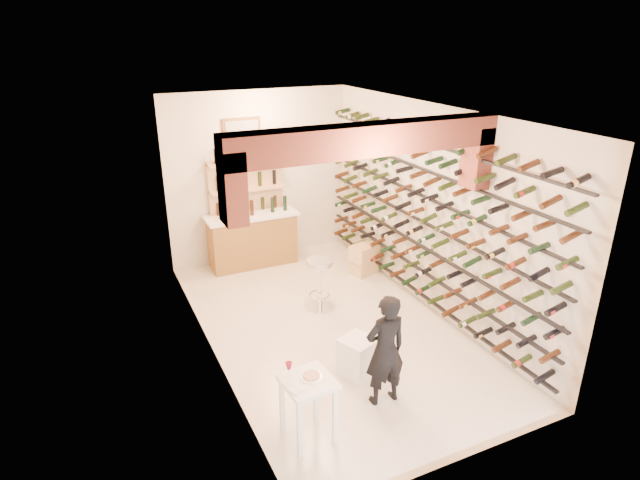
# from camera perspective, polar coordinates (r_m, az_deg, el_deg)

# --- Properties ---
(ground) EXTENTS (6.00, 6.00, 0.00)m
(ground) POSITION_cam_1_polar(r_m,az_deg,el_deg) (8.16, 0.91, -9.22)
(ground) COLOR beige
(ground) RESTS_ON ground
(room_shell) EXTENTS (3.52, 6.02, 3.21)m
(room_shell) POSITION_cam_1_polar(r_m,az_deg,el_deg) (7.03, 1.95, 5.66)
(room_shell) COLOR beige
(room_shell) RESTS_ON ground
(wine_rack) EXTENTS (0.32, 5.70, 2.56)m
(wine_rack) POSITION_cam_1_polar(r_m,az_deg,el_deg) (8.23, 10.61, 2.59)
(wine_rack) COLOR black
(wine_rack) RESTS_ON ground
(back_counter) EXTENTS (1.70, 0.62, 1.29)m
(back_counter) POSITION_cam_1_polar(r_m,az_deg,el_deg) (10.04, -7.25, 0.19)
(back_counter) COLOR olive
(back_counter) RESTS_ON ground
(back_shelving) EXTENTS (1.40, 0.31, 2.73)m
(back_shelving) POSITION_cam_1_polar(r_m,az_deg,el_deg) (10.05, -7.86, 4.02)
(back_shelving) COLOR tan
(back_shelving) RESTS_ON ground
(tasting_table) EXTENTS (0.56, 0.56, 0.93)m
(tasting_table) POSITION_cam_1_polar(r_m,az_deg,el_deg) (5.87, -1.33, -15.83)
(tasting_table) COLOR white
(tasting_table) RESTS_ON ground
(white_stool) EXTENTS (0.53, 0.53, 0.51)m
(white_stool) POSITION_cam_1_polar(r_m,az_deg,el_deg) (7.05, 4.06, -12.35)
(white_stool) COLOR white
(white_stool) RESTS_ON ground
(person) EXTENTS (0.53, 0.35, 1.42)m
(person) POSITION_cam_1_polar(r_m,az_deg,el_deg) (6.37, 7.02, -11.65)
(person) COLOR black
(person) RESTS_ON ground
(chrome_barstool) EXTENTS (0.44, 0.44, 0.84)m
(chrome_barstool) POSITION_cam_1_polar(r_m,az_deg,el_deg) (8.42, -0.05, -4.39)
(chrome_barstool) COLOR silver
(chrome_barstool) RESTS_ON ground
(crate_lower) EXTENTS (0.51, 0.42, 0.27)m
(crate_lower) POSITION_cam_1_polar(r_m,az_deg,el_deg) (9.77, 4.74, -2.89)
(crate_lower) COLOR tan
(crate_lower) RESTS_ON ground
(crate_upper) EXTENTS (0.58, 0.47, 0.29)m
(crate_upper) POSITION_cam_1_polar(r_m,az_deg,el_deg) (9.65, 4.79, -1.38)
(crate_upper) COLOR tan
(crate_upper) RESTS_ON crate_lower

